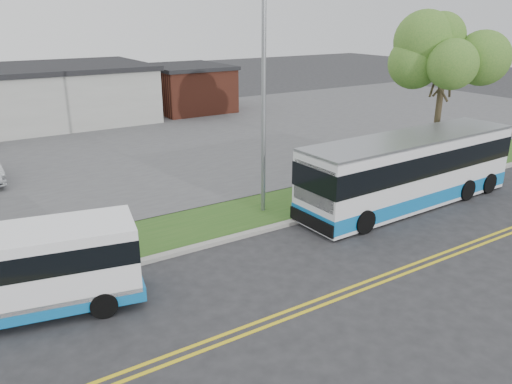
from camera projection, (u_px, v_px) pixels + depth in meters
ground at (235, 254)px, 17.44m from camera, size 140.00×140.00×0.00m
lane_line_north at (303, 305)px, 14.38m from camera, size 70.00×0.12×0.01m
lane_line_south at (309, 310)px, 14.15m from camera, size 70.00×0.12×0.01m
curb at (220, 241)px, 18.29m from camera, size 80.00×0.30×0.15m
verge at (198, 225)px, 19.73m from camera, size 80.00×3.30×0.10m
parking_lot at (97, 149)px, 30.92m from camera, size 80.00×25.00×0.10m
brick_wing at (188, 88)px, 42.74m from camera, size 6.30×7.30×3.90m
tree_east at (446, 51)px, 24.83m from camera, size 5.20×5.20×8.33m
streetlight_near at (265, 88)px, 19.37m from camera, size 0.35×1.53×9.50m
shuttle_bus at (40, 268)px, 13.74m from camera, size 6.69×3.27×2.47m
transit_bus at (409, 170)px, 21.60m from camera, size 11.12×2.95×3.07m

